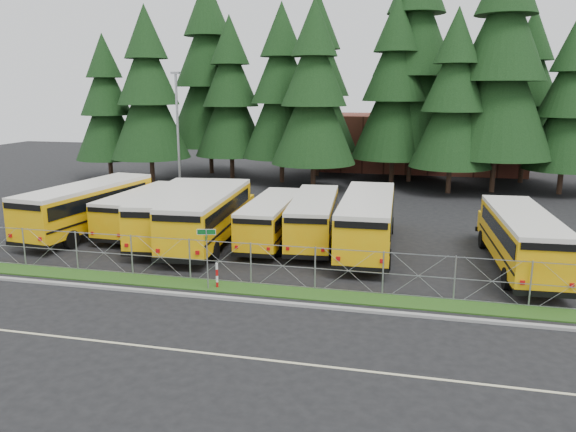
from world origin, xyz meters
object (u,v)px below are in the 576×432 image
object	(u,v)px
bus_5	(314,219)
bus_6	(367,223)
bus_0	(92,208)
light_standard	(178,131)
bus_2	(176,214)
striped_bollard	(217,276)
bus_1	(146,211)
bus_east	(520,240)
bus_3	(210,217)
street_sign	(207,246)
bus_4	(273,220)

from	to	relation	value
bus_5	bus_6	size ratio (longest dim) A/B	0.88
bus_0	bus_6	bearing A→B (deg)	6.97
bus_6	light_standard	distance (m)	20.59
bus_2	striped_bollard	xyz separation A→B (m)	(5.41, -7.61, -0.90)
bus_0	bus_6	xyz separation A→B (m)	(17.07, 0.10, -0.01)
bus_1	bus_east	distance (m)	22.00
bus_0	bus_3	world-z (taller)	bus_0
street_sign	bus_0	bearing A→B (deg)	143.35
bus_0	bus_4	world-z (taller)	bus_0
bus_3	striped_bollard	size ratio (longest dim) A/B	9.86
light_standard	bus_4	bearing A→B (deg)	-46.14
bus_0	bus_1	size ratio (longest dim) A/B	1.21
bus_4	striped_bollard	distance (m)	8.32
bus_5	bus_0	bearing A→B (deg)	178.63
bus_1	bus_5	distance (m)	10.91
bus_6	bus_east	distance (m)	7.90
bus_6	street_sign	xyz separation A→B (m)	(-6.32, -8.10, 0.48)
bus_2	bus_5	bearing A→B (deg)	0.64
bus_1	bus_6	bearing A→B (deg)	-2.56
light_standard	bus_2	bearing A→B (deg)	-67.12
bus_0	bus_5	distance (m)	13.92
bus_0	bus_east	bearing A→B (deg)	2.99
bus_1	light_standard	world-z (taller)	light_standard
bus_2	bus_4	world-z (taller)	bus_2
bus_1	bus_3	distance (m)	5.45
bus_4	bus_2	bearing A→B (deg)	-175.01
bus_1	bus_6	world-z (taller)	bus_6
light_standard	bus_0	bearing A→B (deg)	-93.02
striped_bollard	light_standard	xyz separation A→B (m)	(-10.46, 19.59, 4.90)
bus_4	bus_6	world-z (taller)	bus_6
bus_0	bus_1	world-z (taller)	bus_0
bus_1	bus_east	size ratio (longest dim) A/B	0.88
striped_bollard	bus_4	bearing A→B (deg)	87.18
light_standard	street_sign	bearing A→B (deg)	-62.97
bus_0	striped_bollard	size ratio (longest dim) A/B	9.90
bus_3	bus_1	bearing A→B (deg)	155.01
bus_6	striped_bollard	distance (m)	9.91
bus_1	bus_6	xyz separation A→B (m)	(14.10, -1.21, 0.27)
bus_0	street_sign	size ratio (longest dim) A/B	4.23
bus_2	bus_5	size ratio (longest dim) A/B	1.10
bus_3	bus_6	xyz separation A→B (m)	(9.01, 0.74, -0.00)
bus_4	bus_5	xyz separation A→B (m)	(2.39, 0.45, 0.08)
bus_1	bus_6	size ratio (longest dim) A/B	0.83
bus_1	bus_4	bearing A→B (deg)	-2.81
bus_5	street_sign	world-z (taller)	street_sign
striped_bollard	bus_0	bearing A→B (deg)	145.09
bus_1	bus_4	size ratio (longest dim) A/B	1.00
bus_0	bus_3	distance (m)	8.09
bus_0	bus_1	xyz separation A→B (m)	(2.97, 1.31, -0.27)
bus_3	bus_5	xyz separation A→B (m)	(5.82, 1.63, -0.18)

